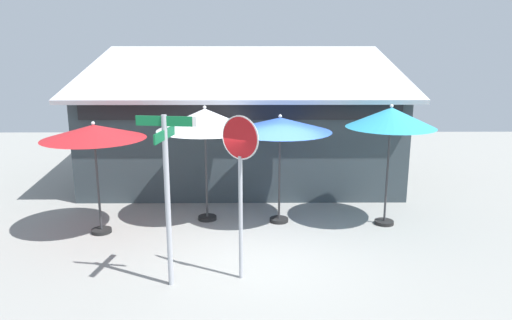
% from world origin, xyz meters
% --- Properties ---
extents(ground_plane, '(28.00, 28.00, 0.10)m').
position_xyz_m(ground_plane, '(0.00, 0.00, -0.05)').
color(ground_plane, gray).
extents(cafe_building, '(9.25, 5.56, 4.07)m').
position_xyz_m(cafe_building, '(-0.52, 5.50, 1.50)').
color(cafe_building, '#333D42').
rests_on(cafe_building, ground).
extents(street_sign_post, '(0.99, 0.93, 2.95)m').
position_xyz_m(street_sign_post, '(-1.64, -1.39, 1.83)').
color(street_sign_post, '#A8AAB2').
rests_on(street_sign_post, ground).
extents(stop_sign, '(0.62, 0.44, 2.91)m').
position_xyz_m(stop_sign, '(-0.44, -1.16, 2.01)').
color(stop_sign, '#A8AAB2').
rests_on(stop_sign, ground).
extents(patio_umbrella_crimson_left, '(2.19, 2.19, 2.49)m').
position_xyz_m(patio_umbrella_crimson_left, '(-3.59, 1.00, 2.24)').
color(patio_umbrella_crimson_left, black).
rests_on(patio_umbrella_crimson_left, ground).
extents(patio_umbrella_ivory_center, '(2.22, 2.22, 2.73)m').
position_xyz_m(patio_umbrella_ivory_center, '(-1.32, 1.81, 2.39)').
color(patio_umbrella_ivory_center, black).
rests_on(patio_umbrella_ivory_center, ground).
extents(patio_umbrella_royal_blue_right, '(2.35, 2.35, 2.54)m').
position_xyz_m(patio_umbrella_royal_blue_right, '(0.39, 1.65, 2.29)').
color(patio_umbrella_royal_blue_right, black).
rests_on(patio_umbrella_royal_blue_right, ground).
extents(patio_umbrella_teal_far_right, '(1.98, 1.98, 2.79)m').
position_xyz_m(patio_umbrella_teal_far_right, '(2.83, 1.47, 2.47)').
color(patio_umbrella_teal_far_right, black).
rests_on(patio_umbrella_teal_far_right, ground).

